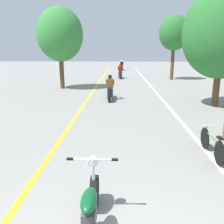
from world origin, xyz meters
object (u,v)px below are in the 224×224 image
(roadside_tree_left, at_px, (60,35))
(motorcycle_foreground, at_px, (90,209))
(roadside_tree_right_far, at_px, (174,33))
(roadside_tree_right_near, at_px, (222,33))
(motorcycle_rider_far, at_px, (122,66))
(motorcycle_rider_lead, at_px, (110,90))
(motorcycle_rider_mid, at_px, (120,73))
(bicycle_parked, at_px, (212,144))

(roadside_tree_left, height_order, motorcycle_foreground, roadside_tree_left)
(roadside_tree_left, bearing_deg, roadside_tree_right_far, 32.54)
(roadside_tree_right_near, xyz_separation_m, motorcycle_rider_far, (-4.56, 22.83, -2.97))
(roadside_tree_right_near, relative_size, roadside_tree_left, 0.99)
(motorcycle_rider_lead, relative_size, motorcycle_rider_mid, 1.03)
(roadside_tree_left, bearing_deg, roadside_tree_right_near, -31.32)
(roadside_tree_left, relative_size, motorcycle_rider_lead, 2.74)
(motorcycle_rider_mid, bearing_deg, motorcycle_foreground, -91.23)
(motorcycle_rider_mid, bearing_deg, motorcycle_rider_far, 88.81)
(motorcycle_rider_mid, distance_m, bicycle_parked, 18.38)
(motorcycle_foreground, relative_size, motorcycle_rider_lead, 0.95)
(roadside_tree_right_near, distance_m, motorcycle_rider_lead, 6.31)
(motorcycle_foreground, bearing_deg, motorcycle_rider_mid, 88.77)
(motorcycle_foreground, height_order, bicycle_parked, motorcycle_foreground)
(motorcycle_foreground, height_order, motorcycle_rider_mid, motorcycle_rider_mid)
(roadside_tree_right_far, height_order, motorcycle_rider_far, roadside_tree_right_far)
(bicycle_parked, bearing_deg, motorcycle_rider_lead, 111.88)
(motorcycle_foreground, relative_size, bicycle_parked, 1.20)
(motorcycle_rider_mid, bearing_deg, roadside_tree_right_far, -9.33)
(motorcycle_rider_mid, xyz_separation_m, motorcycle_rider_far, (0.22, 10.58, -0.03))
(motorcycle_rider_lead, xyz_separation_m, motorcycle_rider_mid, (0.58, 10.75, 0.03))
(motorcycle_rider_far, bearing_deg, motorcycle_foreground, -91.22)
(bicycle_parked, bearing_deg, motorcycle_rider_far, 94.36)
(roadside_tree_right_near, relative_size, bicycle_parked, 3.43)
(roadside_tree_right_far, bearing_deg, bicycle_parked, -98.39)
(motorcycle_rider_lead, bearing_deg, motorcycle_rider_mid, 86.89)
(roadside_tree_right_far, height_order, bicycle_parked, roadside_tree_right_far)
(roadside_tree_right_near, height_order, motorcycle_foreground, roadside_tree_right_near)
(roadside_tree_left, relative_size, motorcycle_rider_far, 2.58)
(motorcycle_foreground, relative_size, motorcycle_rider_mid, 0.98)
(roadside_tree_left, relative_size, bicycle_parked, 3.46)
(motorcycle_foreground, bearing_deg, motorcycle_rider_lead, 90.72)
(motorcycle_foreground, relative_size, motorcycle_rider_far, 0.90)
(roadside_tree_right_near, distance_m, motorcycle_rider_mid, 13.47)
(roadside_tree_right_far, xyz_separation_m, roadside_tree_left, (-9.27, -5.91, -0.48))
(motorcycle_rider_far, bearing_deg, motorcycle_rider_lead, -92.16)
(motorcycle_rider_far, bearing_deg, bicycle_parked, -85.64)
(motorcycle_rider_mid, distance_m, motorcycle_rider_far, 10.59)
(bicycle_parked, bearing_deg, roadside_tree_right_far, 81.61)
(motorcycle_rider_far, distance_m, bicycle_parked, 28.88)
(motorcycle_rider_lead, xyz_separation_m, bicycle_parked, (3.00, -7.47, -0.20))
(motorcycle_rider_far, bearing_deg, roadside_tree_right_near, -78.71)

